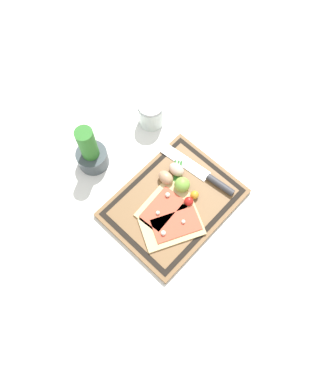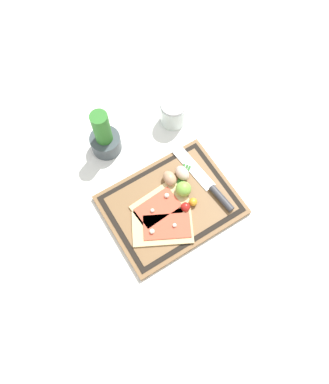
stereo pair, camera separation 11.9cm
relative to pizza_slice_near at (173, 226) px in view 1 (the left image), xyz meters
The scene contains 13 objects.
ground_plane 0.09m from the pizza_slice_near, 41.36° to the left, with size 6.00×6.00×0.00m, color white.
cutting_board 0.08m from the pizza_slice_near, 41.36° to the left, with size 0.41×0.31×0.02m.
pizza_slice_near is the anchor object (origin of this frame).
pizza_slice_far 0.07m from the pizza_slice_near, 65.73° to the left, with size 0.18×0.13×0.02m.
knife 0.20m from the pizza_slice_near, ahead, with size 0.06×0.29×0.02m.
egg_brown 0.16m from the pizza_slice_near, 50.92° to the left, with size 0.04×0.05×0.04m, color tan.
egg_pink 0.19m from the pizza_slice_near, 39.27° to the left, with size 0.04×0.05×0.04m, color beige.
lime 0.14m from the pizza_slice_near, 30.28° to the left, with size 0.05×0.05×0.05m, color #7FB742.
cherry_tomato_red 0.09m from the pizza_slice_near, 10.47° to the left, with size 0.03×0.03×0.03m, color red.
cherry_tomato_yellow 0.12m from the pizza_slice_near, ahead, with size 0.03×0.03×0.03m, color gold.
scallion_bunch 0.10m from the pizza_slice_near, 41.99° to the left, with size 0.24×0.18×0.01m.
herb_pot 0.36m from the pizza_slice_near, 91.65° to the left, with size 0.10×0.10×0.19m.
sauce_jar 0.41m from the pizza_slice_near, 53.52° to the left, with size 0.09×0.09×0.10m.
Camera 1 is at (-0.33, -0.28, 1.14)m, focal length 35.00 mm.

